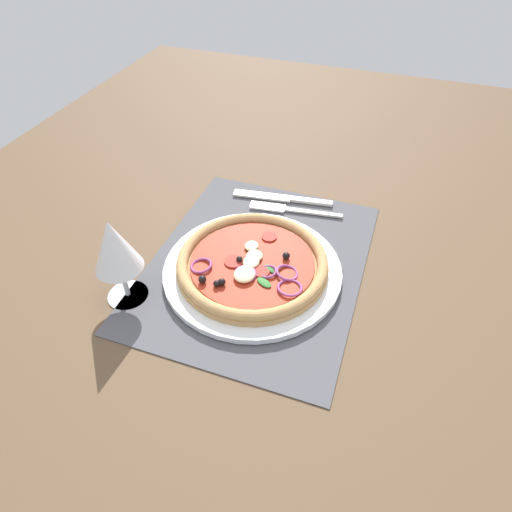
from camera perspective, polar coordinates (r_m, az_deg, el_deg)
The scene contains 7 objects.
ground_plane at distance 76.64cm, azimuth 0.19°, elevation -1.64°, with size 190.00×140.00×2.40cm, color brown.
placemat at distance 75.66cm, azimuth 0.19°, elevation -0.88°, with size 44.51×34.87×0.40cm, color #4C4C51.
plate at distance 73.46cm, azimuth -0.56°, elevation -1.75°, with size 29.41×29.41×1.06cm, color white.
pizza at distance 72.28cm, azimuth -0.56°, elevation -0.88°, with size 24.85×24.85×2.56cm.
fork at distance 86.71cm, azimuth 4.44°, elevation 5.95°, with size 3.82×18.04×0.44cm.
knife at distance 89.70cm, azimuth 3.27°, elevation 7.46°, with size 4.32×20.04×0.62cm.
wine_glass at distance 66.75cm, azimuth -17.70°, elevation 0.94°, with size 7.20×7.20×14.90cm.
Camera 1 is at (-51.65, -17.90, 52.52)cm, focal length 31.14 mm.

